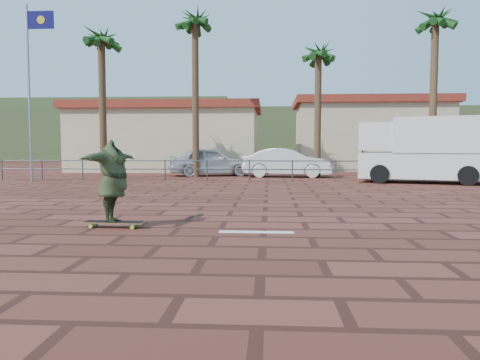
% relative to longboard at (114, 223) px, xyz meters
% --- Properties ---
extents(ground, '(120.00, 120.00, 0.00)m').
position_rel_longboard_xyz_m(ground, '(2.12, 0.89, -0.10)').
color(ground, brown).
rests_on(ground, ground).
extents(paint_stripe, '(1.40, 0.22, 0.01)m').
position_rel_longboard_xyz_m(paint_stripe, '(2.82, -0.31, -0.10)').
color(paint_stripe, white).
rests_on(paint_stripe, ground).
extents(guardrail, '(24.06, 0.06, 1.00)m').
position_rel_longboard_xyz_m(guardrail, '(2.12, 12.89, 0.58)').
color(guardrail, '#47494F').
rests_on(guardrail, ground).
extents(flagpole, '(1.30, 0.10, 8.00)m').
position_rel_longboard_xyz_m(flagpole, '(-7.75, 11.89, 4.54)').
color(flagpole, gray).
rests_on(flagpole, ground).
extents(palm_far_left, '(2.40, 2.40, 8.25)m').
position_rel_longboard_xyz_m(palm_far_left, '(-5.38, 14.39, 6.73)').
color(palm_far_left, brown).
rests_on(palm_far_left, ground).
extents(palm_left, '(2.40, 2.40, 9.45)m').
position_rel_longboard_xyz_m(palm_left, '(-0.88, 15.89, 7.85)').
color(palm_left, brown).
rests_on(palm_left, ground).
extents(palm_center, '(2.40, 2.40, 7.75)m').
position_rel_longboard_xyz_m(palm_center, '(5.62, 16.39, 6.26)').
color(palm_center, brown).
rests_on(palm_center, ground).
extents(palm_right, '(2.40, 2.40, 9.05)m').
position_rel_longboard_xyz_m(palm_right, '(11.12, 14.89, 7.48)').
color(palm_right, brown).
rests_on(palm_right, ground).
extents(building_west, '(12.60, 7.60, 4.50)m').
position_rel_longboard_xyz_m(building_west, '(-3.88, 22.89, 2.18)').
color(building_west, beige).
rests_on(building_west, ground).
extents(building_east, '(10.60, 6.60, 5.00)m').
position_rel_longboard_xyz_m(building_east, '(10.12, 24.89, 2.44)').
color(building_east, beige).
rests_on(building_east, ground).
extents(hill_front, '(70.00, 18.00, 6.00)m').
position_rel_longboard_xyz_m(hill_front, '(2.12, 50.89, 2.90)').
color(hill_front, '#384C28').
rests_on(hill_front, ground).
extents(hill_back, '(35.00, 14.00, 8.00)m').
position_rel_longboard_xyz_m(hill_back, '(-19.88, 56.89, 3.90)').
color(hill_back, '#384C28').
rests_on(hill_back, ground).
extents(longboard, '(1.25, 0.36, 0.12)m').
position_rel_longboard_xyz_m(longboard, '(0.00, 0.00, 0.00)').
color(longboard, olive).
rests_on(longboard, ground).
extents(skateboarder, '(0.84, 2.05, 1.62)m').
position_rel_longboard_xyz_m(skateboarder, '(0.00, 0.00, 0.83)').
color(skateboarder, '#303D21').
rests_on(skateboarder, longboard).
extents(campervan, '(6.01, 3.83, 2.89)m').
position_rel_longboard_xyz_m(campervan, '(10.03, 12.38, 1.42)').
color(campervan, silver).
rests_on(campervan, ground).
extents(car_silver, '(4.98, 3.01, 1.59)m').
position_rel_longboard_xyz_m(car_silver, '(-0.20, 16.89, 0.69)').
color(car_silver, '#B4B8BC').
rests_on(car_silver, ground).
extents(car_white, '(4.76, 1.93, 1.54)m').
position_rel_longboard_xyz_m(car_white, '(3.99, 16.04, 0.67)').
color(car_white, silver).
rests_on(car_white, ground).
extents(street_sign, '(0.46, 0.15, 2.28)m').
position_rel_longboard_xyz_m(street_sign, '(10.55, 12.89, 1.50)').
color(street_sign, gray).
rests_on(street_sign, ground).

